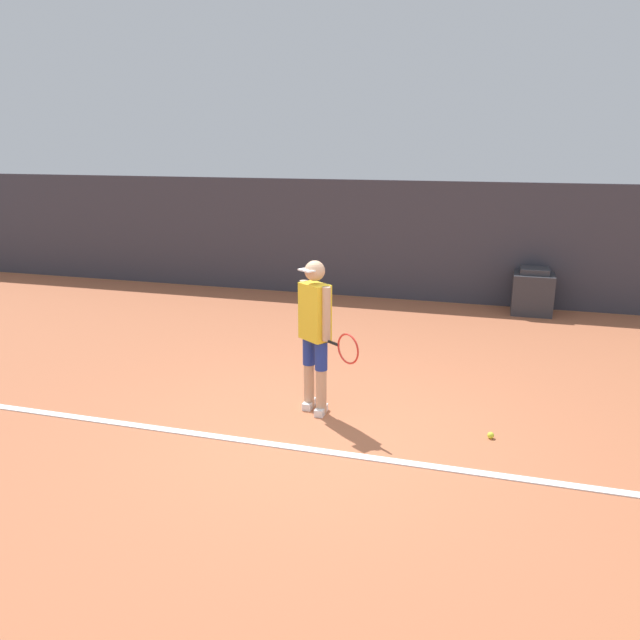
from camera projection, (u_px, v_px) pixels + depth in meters
The scene contains 6 objects.
ground_plane at pixel (326, 435), 6.45m from camera, with size 24.00×24.00×0.00m, color #B76642.
back_wall at pixel (412, 241), 11.67m from camera, with size 24.00×0.10×2.23m.
court_baseline at pixel (316, 450), 6.10m from camera, with size 21.60×0.10×0.01m.
tennis_player at pixel (316, 330), 6.76m from camera, with size 0.79×0.61×1.71m.
tennis_ball at pixel (491, 435), 6.36m from camera, with size 0.07×0.07×0.07m.
covered_chair at pixel (533, 292), 10.91m from camera, with size 0.68×0.64×0.81m.
Camera 1 is at (1.57, -5.65, 2.92)m, focal length 35.00 mm.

